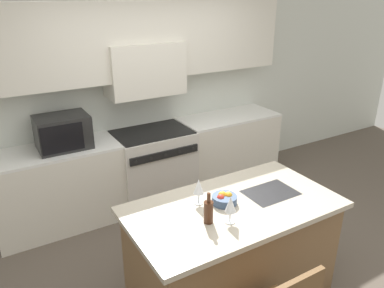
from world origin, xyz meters
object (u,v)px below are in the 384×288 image
(range_stove, at_px, (153,166))
(wine_glass_near, at_px, (231,205))
(fruit_bowl, at_px, (224,199))
(microwave, at_px, (63,132))
(wine_glass_far, at_px, (199,187))
(wine_bottle, at_px, (208,211))

(range_stove, xyz_separation_m, wine_glass_near, (-0.29, -2.00, 0.58))
(range_stove, relative_size, fruit_bowl, 4.60)
(microwave, bearing_deg, wine_glass_near, -70.02)
(wine_glass_near, bearing_deg, wine_glass_far, 99.87)
(wine_bottle, height_order, fruit_bowl, wine_bottle)
(range_stove, height_order, wine_glass_near, wine_glass_near)
(wine_glass_near, xyz_separation_m, fruit_bowl, (0.12, 0.24, -0.11))
(wine_bottle, height_order, wine_glass_near, wine_bottle)
(range_stove, bearing_deg, wine_bottle, -102.67)
(microwave, distance_m, wine_glass_near, 2.14)
(range_stove, bearing_deg, wine_glass_near, -98.29)
(wine_bottle, relative_size, wine_glass_near, 1.14)
(wine_bottle, distance_m, wine_glass_far, 0.29)
(wine_glass_near, relative_size, wine_glass_far, 1.00)
(wine_bottle, bearing_deg, microwave, 107.03)
(fruit_bowl, bearing_deg, microwave, 115.73)
(microwave, height_order, wine_bottle, microwave)
(wine_glass_far, bearing_deg, wine_glass_near, -80.13)
(range_stove, xyz_separation_m, fruit_bowl, (-0.17, -1.75, 0.47))
(microwave, xyz_separation_m, wine_glass_far, (0.67, -1.67, -0.06))
(microwave, xyz_separation_m, wine_bottle, (0.59, -1.93, -0.12))
(range_stove, height_order, microwave, microwave)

